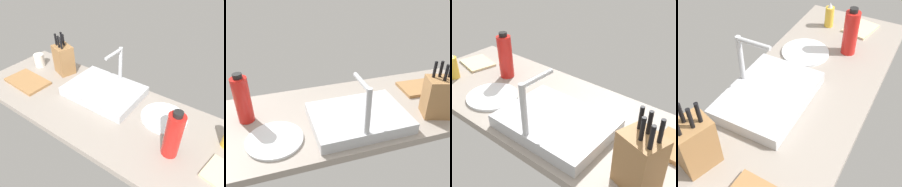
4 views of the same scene
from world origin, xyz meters
TOP-DOWN VIEW (x-y plane):
  - countertop_slab at (0.00, 0.00)cm, footprint 171.23×59.96cm
  - sink_basin at (-6.97, 10.49)cm, footprint 44.82×32.77cm
  - faucet at (-4.61, 22.96)cm, footprint 5.50×16.24cm
  - knife_block at (-45.91, 15.86)cm, footprint 15.44×14.14cm
  - soap_bottle at (64.25, 11.91)cm, footprint 5.16×5.16cm
  - water_bottle at (43.75, -7.42)cm, footprint 7.51×7.51cm
  - dinner_plate at (32.37, 11.93)cm, footprint 24.73×24.73cm
  - dish_towel at (69.33, -6.20)cm, footprint 21.80×18.34cm

SIDE VIEW (x-z plane):
  - countertop_slab at x=0.00cm, z-range 0.00..3.50cm
  - dinner_plate at x=32.37cm, z-range 3.50..4.70cm
  - dish_towel at x=69.33cm, z-range 3.50..4.70cm
  - sink_basin at x=-6.97cm, z-range 3.50..8.92cm
  - soap_bottle at x=64.25cm, z-range 2.59..17.23cm
  - knife_block at x=-45.91cm, z-range -0.05..27.70cm
  - water_bottle at x=43.75cm, z-range 2.75..27.68cm
  - faucet at x=-4.61cm, z-range 6.29..32.92cm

